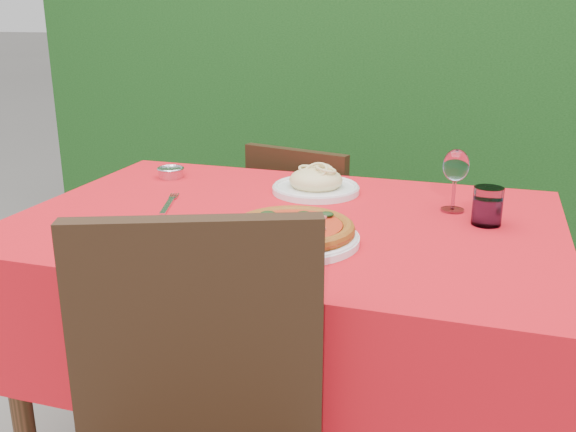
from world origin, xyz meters
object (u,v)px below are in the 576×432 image
(wine_glass, at_px, (456,168))
(pasta_plate, at_px, (316,184))
(chair_far, at_px, (308,243))
(steel_ramekin, at_px, (171,173))
(pizza_plate, at_px, (293,232))
(fork, at_px, (168,206))
(water_glass, at_px, (487,208))

(wine_glass, bearing_deg, pasta_plate, 170.45)
(chair_far, bearing_deg, steel_ramekin, 60.30)
(pizza_plate, distance_m, wine_glass, 0.46)
(pizza_plate, xyz_separation_m, fork, (-0.37, 0.15, -0.02))
(water_glass, xyz_separation_m, steel_ramekin, (-0.89, 0.17, -0.03))
(pizza_plate, relative_size, steel_ramekin, 4.25)
(chair_far, relative_size, fork, 4.13)
(pizza_plate, height_order, water_glass, water_glass)
(steel_ramekin, bearing_deg, chair_far, 46.91)
(wine_glass, distance_m, fork, 0.71)
(water_glass, bearing_deg, chair_far, 137.78)
(pasta_plate, distance_m, fork, 0.40)
(chair_far, xyz_separation_m, wine_glass, (0.49, -0.43, 0.40))
(wine_glass, bearing_deg, steel_ramekin, 173.94)
(water_glass, distance_m, fork, 0.77)
(water_glass, bearing_deg, fork, -172.76)
(water_glass, bearing_deg, wine_glass, 134.19)
(wine_glass, bearing_deg, pizza_plate, -132.75)
(pizza_plate, bearing_deg, water_glass, 32.70)
(pizza_plate, bearing_deg, pasta_plate, 98.33)
(chair_far, relative_size, water_glass, 9.10)
(pizza_plate, xyz_separation_m, steel_ramekin, (-0.50, 0.42, -0.01))
(water_glass, bearing_deg, pasta_plate, 162.02)
(pasta_plate, bearing_deg, fork, -142.88)
(wine_glass, height_order, fork, wine_glass)
(water_glass, distance_m, wine_glass, 0.13)
(chair_far, distance_m, pizza_plate, 0.84)
(fork, xyz_separation_m, steel_ramekin, (-0.13, 0.26, 0.01))
(water_glass, bearing_deg, steel_ramekin, 169.26)
(pizza_plate, bearing_deg, wine_glass, 47.25)
(fork, relative_size, steel_ramekin, 2.68)
(chair_far, distance_m, water_glass, 0.83)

